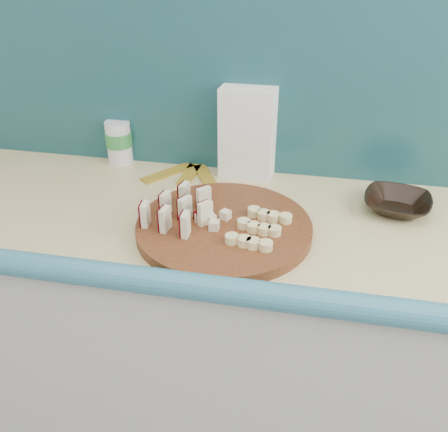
% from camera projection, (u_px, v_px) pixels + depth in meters
% --- Properties ---
extents(kitchen_counter, '(2.20, 0.63, 0.91)m').
position_uv_depth(kitchen_counter, '(244.00, 344.00, 1.52)').
color(kitchen_counter, beige).
rests_on(kitchen_counter, ground).
extents(backsplash, '(2.20, 0.02, 0.50)m').
position_uv_depth(backsplash, '(266.00, 90.00, 1.40)').
color(backsplash, teal).
rests_on(backsplash, kitchen_counter).
extents(cutting_board, '(0.52, 0.52, 0.03)m').
position_uv_depth(cutting_board, '(224.00, 228.00, 1.22)').
color(cutting_board, '#421F0E').
rests_on(cutting_board, kitchen_counter).
extents(apple_wedges, '(0.17, 0.18, 0.06)m').
position_uv_depth(apple_wedges, '(180.00, 209.00, 1.21)').
color(apple_wedges, beige).
rests_on(apple_wedges, cutting_board).
extents(apple_chunks, '(0.06, 0.07, 0.02)m').
position_uv_depth(apple_chunks, '(214.00, 217.00, 1.22)').
color(apple_chunks, beige).
rests_on(apple_chunks, cutting_board).
extents(banana_slices, '(0.14, 0.18, 0.02)m').
position_uv_depth(banana_slices, '(260.00, 228.00, 1.18)').
color(banana_slices, beige).
rests_on(banana_slices, cutting_board).
extents(brown_bowl, '(0.20, 0.20, 0.04)m').
position_uv_depth(brown_bowl, '(397.00, 204.00, 1.31)').
color(brown_bowl, black).
rests_on(brown_bowl, kitchen_counter).
extents(flour_bag, '(0.16, 0.12, 0.27)m').
position_uv_depth(flour_bag, '(249.00, 131.00, 1.45)').
color(flour_bag, white).
rests_on(flour_bag, kitchen_counter).
extents(canister, '(0.08, 0.08, 0.13)m').
position_uv_depth(canister, '(119.00, 141.00, 1.55)').
color(canister, silver).
rests_on(canister, kitchen_counter).
extents(banana_peel, '(0.25, 0.21, 0.01)m').
position_uv_depth(banana_peel, '(189.00, 174.00, 1.50)').
color(banana_peel, gold).
rests_on(banana_peel, kitchen_counter).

